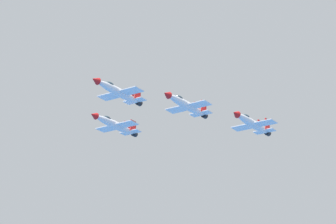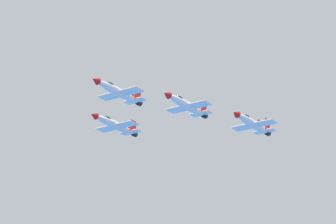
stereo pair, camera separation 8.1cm
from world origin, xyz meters
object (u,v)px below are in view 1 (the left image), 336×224
Objects in this scene: jet_right_wingman at (115,125)px; jet_left_outer at (252,123)px; jet_left_wingman at (187,105)px; jet_lead at (118,92)px.

jet_right_wingman is 33.36m from jet_left_outer.
jet_left_wingman is at bearing -41.45° from jet_left_outer.
jet_lead reaches higher than jet_left_outer.
jet_lead is 1.00× the size of jet_left_wingman.
jet_lead is 1.01× the size of jet_left_outer.
jet_lead is 32.21m from jet_left_outer.
jet_lead is at bearing -41.24° from jet_left_wingman.
jet_left_wingman is 20.66m from jet_right_wingman.
jet_lead is 1.00× the size of jet_right_wingman.
jet_left_outer is at bearing 138.76° from jet_left_wingman.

